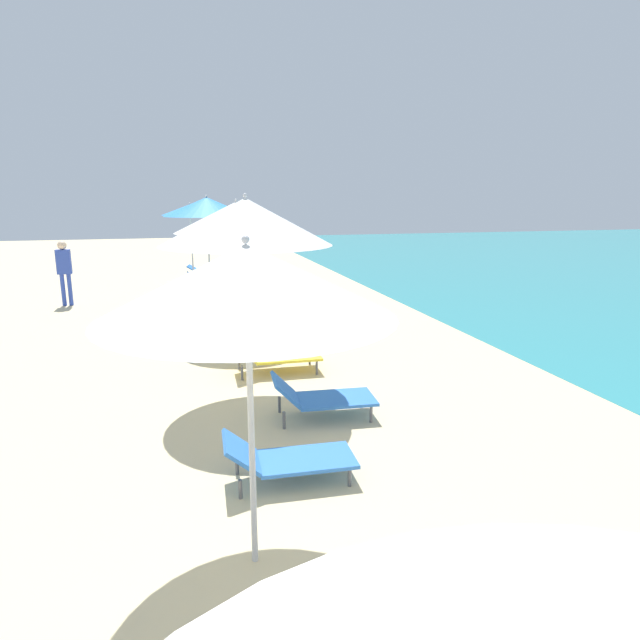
{
  "coord_description": "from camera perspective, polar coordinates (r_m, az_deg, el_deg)",
  "views": [
    {
      "loc": [
        -1.22,
        -0.09,
        2.9
      ],
      "look_at": [
        0.62,
        6.89,
        1.24
      ],
      "focal_mm": 30.31,
      "sensor_mm": 36.0,
      "label": 1
    }
  ],
  "objects": [
    {
      "name": "umbrella_second",
      "position": [
        3.94,
        -7.74,
        4.02
      ],
      "size": [
        2.2,
        2.2,
        2.63
      ],
      "color": "silver",
      "rests_on": "ground"
    },
    {
      "name": "lounger_second_shoreside",
      "position": [
        5.77,
        -3.46,
        -14.29
      ],
      "size": [
        1.38,
        0.64,
        0.53
      ],
      "rotation": [
        0.0,
        0.0,
        -0.04
      ],
      "color": "blue",
      "rests_on": "ground"
    },
    {
      "name": "umbrella_third",
      "position": [
        7.52,
        -7.84,
        10.23
      ],
      "size": [
        2.37,
        2.37,
        2.94
      ],
      "color": "silver",
      "rests_on": "ground"
    },
    {
      "name": "lounger_third_shoreside",
      "position": [
        9.1,
        -4.83,
        -3.62
      ],
      "size": [
        1.46,
        0.72,
        0.65
      ],
      "rotation": [
        0.0,
        0.0,
        -0.03
      ],
      "color": "yellow",
      "rests_on": "ground"
    },
    {
      "name": "lounger_third_inland",
      "position": [
        7.25,
        0.1,
        -8.09
      ],
      "size": [
        1.41,
        0.74,
        0.6
      ],
      "rotation": [
        0.0,
        0.0,
        -0.08
      ],
      "color": "blue",
      "rests_on": "ground"
    },
    {
      "name": "umbrella_fourth",
      "position": [
        11.23,
        -8.82,
        10.66
      ],
      "size": [
        2.52,
        2.52,
        2.85
      ],
      "color": "silver",
      "rests_on": "ground"
    },
    {
      "name": "lounger_fourth_shoreside",
      "position": [
        12.74,
        -7.11,
        1.19
      ],
      "size": [
        1.29,
        0.74,
        0.66
      ],
      "rotation": [
        0.0,
        0.0,
        -0.04
      ],
      "color": "blue",
      "rests_on": "ground"
    },
    {
      "name": "lounger_fourth_inland",
      "position": [
        10.63,
        -2.4,
        -1.54
      ],
      "size": [
        1.4,
        0.82,
        0.47
      ],
      "rotation": [
        0.0,
        0.0,
        0.17
      ],
      "color": "yellow",
      "rests_on": "ground"
    },
    {
      "name": "umbrella_fifth",
      "position": [
        14.71,
        -11.87,
        11.62
      ],
      "size": [
        2.26,
        2.26,
        2.94
      ],
      "color": "silver",
      "rests_on": "ground"
    },
    {
      "name": "lounger_fifth_shoreside",
      "position": [
        16.14,
        -8.86,
        3.46
      ],
      "size": [
        1.33,
        0.7,
        0.6
      ],
      "rotation": [
        0.0,
        0.0,
        -0.06
      ],
      "color": "#D8593F",
      "rests_on": "ground"
    },
    {
      "name": "umbrella_farthest",
      "position": [
        18.69,
        -13.56,
        11.23
      ],
      "size": [
        1.86,
        1.86,
        2.7
      ],
      "color": "silver",
      "rests_on": "ground"
    },
    {
      "name": "lounger_farthest_shoreside",
      "position": [
        19.81,
        -11.6,
        5.01
      ],
      "size": [
        1.63,
        0.87,
        0.51
      ],
      "rotation": [
        0.0,
        0.0,
        -0.18
      ],
      "color": "blue",
      "rests_on": "ground"
    },
    {
      "name": "lounger_farthest_inland",
      "position": [
        17.97,
        -11.75,
        4.36
      ],
      "size": [
        1.35,
        0.8,
        0.53
      ],
      "rotation": [
        0.0,
        0.0,
        0.17
      ],
      "color": "blue",
      "rests_on": "ground"
    },
    {
      "name": "person_walking_mid",
      "position": [
        16.05,
        -25.4,
        5.15
      ],
      "size": [
        0.37,
        0.23,
        1.75
      ],
      "rotation": [
        0.0,
        0.0,
        1.6
      ],
      "color": "#334CB2",
      "rests_on": "ground"
    },
    {
      "name": "beach_ball",
      "position": [
        22.52,
        -11.22,
        5.71
      ],
      "size": [
        0.32,
        0.32,
        0.32
      ],
      "primitive_type": "sphere",
      "color": "#3FB266",
      "rests_on": "ground"
    }
  ]
}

